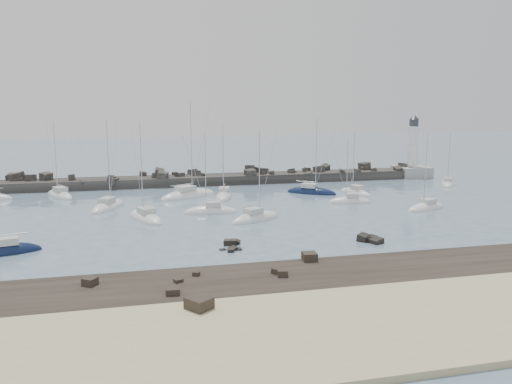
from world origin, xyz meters
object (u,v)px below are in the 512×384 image
(sailboat_2, at_px, (5,252))
(sailboat_14, at_px, (145,218))
(sailboat_1, at_px, (60,196))
(sailboat_3, at_px, (108,207))
(sailboat_7, at_px, (256,219))
(sailboat_12, at_px, (447,184))
(sailboat_5, at_px, (211,212))
(sailboat_9, at_px, (350,202))
(sailboat_11, at_px, (426,208))
(sailboat_6, at_px, (224,196))
(lighthouse, at_px, (412,163))
(sailboat_10, at_px, (355,193))
(sailboat_8, at_px, (311,193))
(sailboat_4, at_px, (188,196))

(sailboat_2, height_order, sailboat_14, sailboat_14)
(sailboat_1, height_order, sailboat_3, sailboat_3)
(sailboat_2, height_order, sailboat_7, sailboat_7)
(sailboat_7, xyz_separation_m, sailboat_12, (45.13, 21.44, -0.01))
(sailboat_5, relative_size, sailboat_9, 1.13)
(sailboat_12, bearing_deg, sailboat_11, -130.81)
(sailboat_6, xyz_separation_m, sailboat_7, (1.36, -18.52, 0.01))
(sailboat_5, xyz_separation_m, sailboat_9, (23.67, 2.56, -0.01))
(lighthouse, distance_m, sailboat_1, 74.61)
(sailboat_6, height_order, sailboat_12, sailboat_6)
(sailboat_11, xyz_separation_m, sailboat_12, (17.45, 20.21, 0.00))
(sailboat_7, bearing_deg, sailboat_9, 25.64)
(sailboat_1, distance_m, sailboat_12, 74.90)
(sailboat_10, bearing_deg, sailboat_8, 162.67)
(sailboat_5, height_order, sailboat_12, sailboat_5)
(sailboat_6, xyz_separation_m, sailboat_11, (29.05, -17.28, -0.01))
(sailboat_9, height_order, sailboat_12, sailboat_12)
(sailboat_4, xyz_separation_m, sailboat_6, (6.13, -1.89, -0.01))
(sailboat_4, bearing_deg, sailboat_6, -17.14)
(sailboat_11, xyz_separation_m, sailboat_14, (-42.84, 2.96, 0.00))
(sailboat_6, height_order, sailboat_8, sailboat_8)
(sailboat_1, height_order, sailboat_14, sailboat_14)
(lighthouse, height_order, sailboat_11, lighthouse)
(sailboat_14, bearing_deg, sailboat_9, 7.72)
(sailboat_3, xyz_separation_m, sailboat_11, (48.40, -12.31, -0.01))
(sailboat_3, bearing_deg, sailboat_4, 27.41)
(sailboat_3, distance_m, sailboat_10, 43.35)
(sailboat_6, relative_size, sailboat_14, 0.93)
(sailboat_7, relative_size, sailboat_12, 1.16)
(sailboat_3, xyz_separation_m, sailboat_10, (43.26, 2.77, 0.00))
(lighthouse, distance_m, sailboat_7, 56.18)
(lighthouse, xyz_separation_m, sailboat_9, (-26.28, -25.53, -2.95))
(sailboat_3, bearing_deg, sailboat_11, -14.27)
(sailboat_9, bearing_deg, sailboat_12, 25.26)
(sailboat_4, distance_m, sailboat_7, 21.74)
(sailboat_6, distance_m, sailboat_9, 21.84)
(sailboat_8, distance_m, sailboat_10, 7.95)
(sailboat_6, relative_size, sailboat_7, 1.02)
(sailboat_14, bearing_deg, sailboat_1, 123.78)
(sailboat_7, bearing_deg, sailboat_3, 146.80)
(sailboat_11, bearing_deg, sailboat_1, 156.76)
(sailboat_11, bearing_deg, sailboat_5, 171.58)
(sailboat_10, bearing_deg, sailboat_5, -160.08)
(sailboat_11, bearing_deg, sailboat_12, 49.19)
(sailboat_3, height_order, sailboat_10, sailboat_3)
(sailboat_1, xyz_separation_m, sailboat_9, (47.79, -17.14, -0.01))
(sailboat_1, relative_size, sailboat_5, 1.11)
(sailboat_5, height_order, sailboat_7, sailboat_7)
(sailboat_8, height_order, sailboat_14, sailboat_14)
(sailboat_6, distance_m, sailboat_7, 18.57)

